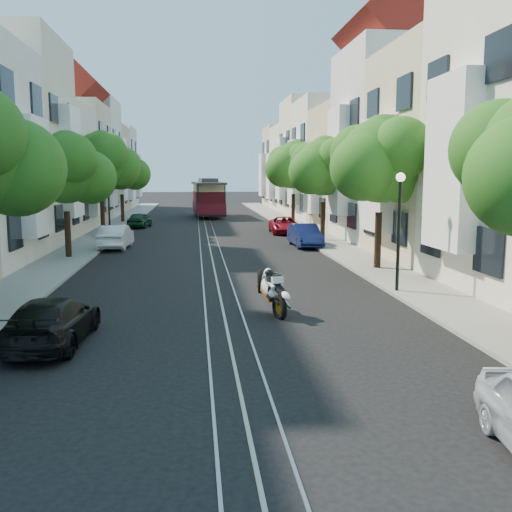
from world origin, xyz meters
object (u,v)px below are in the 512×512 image
object	(u,v)px
tree_e_b	(382,163)
lamp_west	(109,196)
tree_w_c	(101,162)
parked_car_e_mid	(305,235)
tree_e_c	(325,168)
sportbike_rider	(271,289)
tree_e_d	(294,167)
cable_car	(208,196)
parked_car_e_far	(285,225)
lamp_east	(399,214)
tree_w_b	(66,171)
parked_car_w_far	(140,220)
parked_car_w_mid	(116,237)
tree_w_d	(122,170)
parked_car_w_near	(52,321)

from	to	relation	value
tree_e_b	lamp_west	size ratio (longest dim) A/B	1.61
tree_w_c	parked_car_e_mid	size ratio (longest dim) A/B	1.75
tree_e_c	tree_w_c	size ratio (longest dim) A/B	0.92
tree_w_c	sportbike_rider	bearing A→B (deg)	-69.98
tree_e_d	cable_car	xyz separation A→B (m)	(-6.76, 11.28, -2.78)
tree_e_d	lamp_west	distance (m)	16.39
sportbike_rider	parked_car_e_mid	xyz separation A→B (m)	(4.17, 16.12, -0.12)
cable_car	parked_car_e_far	xyz separation A→B (m)	(5.10, -17.03, -1.48)
lamp_east	lamp_west	size ratio (longest dim) A/B	1.00
lamp_east	parked_car_e_far	world-z (taller)	lamp_east
tree_e_d	sportbike_rider	world-z (taller)	tree_e_d
tree_w_b	parked_car_e_mid	bearing A→B (deg)	15.79
sportbike_rider	parked_car_w_far	xyz separation A→B (m)	(-6.70, 29.70, -0.17)
tree_e_d	sportbike_rider	bearing A→B (deg)	-101.17
tree_e_c	lamp_east	xyz separation A→B (m)	(-0.96, -15.98, -1.75)
tree_e_c	lamp_east	size ratio (longest dim) A/B	1.57
tree_w_b	lamp_west	distance (m)	8.22
tree_w_c	parked_car_e_far	world-z (taller)	tree_w_c
parked_car_e_far	parked_car_w_mid	world-z (taller)	parked_car_w_mid
tree_w_b	lamp_west	world-z (taller)	tree_w_b
sportbike_rider	parked_car_e_mid	bearing A→B (deg)	56.26
tree_e_d	tree_w_d	xyz separation A→B (m)	(-14.40, 5.00, -0.27)
tree_e_c	tree_e_b	bearing A→B (deg)	-90.00
tree_w_d	tree_e_d	bearing A→B (deg)	-19.15
parked_car_e_far	parked_car_e_mid	bearing A→B (deg)	-88.17
lamp_east	lamp_west	distance (m)	21.97
tree_e_d	parked_car_e_mid	distance (m)	14.14
lamp_west	cable_car	bearing A→B (deg)	71.44
parked_car_e_mid	tree_e_b	bearing A→B (deg)	-81.10
sportbike_rider	cable_car	size ratio (longest dim) A/B	0.22
parked_car_e_mid	tree_w_b	bearing A→B (deg)	-166.24
tree_e_b	parked_car_e_far	size ratio (longest dim) A/B	1.54
tree_w_d	parked_car_e_mid	xyz separation A→B (m)	(12.74, -18.40, -3.93)
tree_w_d	parked_car_w_near	size ratio (longest dim) A/B	1.57
tree_e_b	parked_car_w_mid	distance (m)	15.99
parked_car_e_far	parked_car_w_far	world-z (taller)	parked_car_w_far
tree_e_d	parked_car_w_far	distance (m)	13.23
lamp_east	parked_car_w_far	xyz separation A→B (m)	(-11.57, 27.16, -2.23)
tree_w_d	parked_car_e_far	distance (m)	17.14
tree_w_d	parked_car_w_mid	distance (m)	18.57
cable_car	parked_car_e_far	world-z (taller)	cable_car
tree_w_b	cable_car	xyz separation A→B (m)	(7.64, 28.28, -2.31)
tree_e_b	parked_car_w_mid	size ratio (longest dim) A/B	1.61
tree_e_b	tree_e_c	bearing A→B (deg)	90.00
cable_car	lamp_east	bearing A→B (deg)	-84.66
parked_car_e_mid	parked_car_e_far	xyz separation A→B (m)	(0.00, 7.65, -0.07)
tree_w_b	parked_car_w_far	size ratio (longest dim) A/B	1.74
tree_e_c	parked_car_w_mid	bearing A→B (deg)	-170.70
parked_car_w_mid	parked_car_e_far	bearing A→B (deg)	-143.60
lamp_east	cable_car	world-z (taller)	lamp_east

